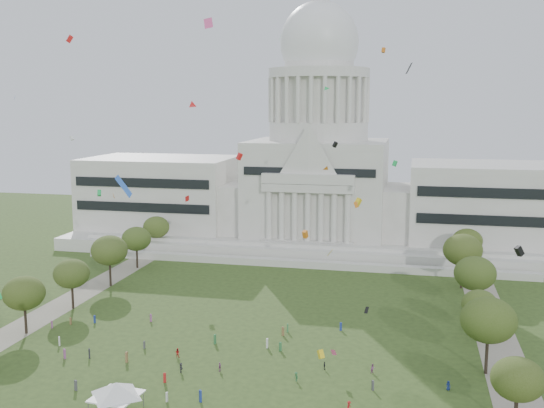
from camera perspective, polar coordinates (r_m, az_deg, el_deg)
name	(u,v)px	position (r m, az deg, el deg)	size (l,w,h in m)	color
ground	(211,393)	(107.77, -5.48, -16.48)	(400.00, 400.00, 0.00)	#31461B
capitol	(318,177)	(209.57, 4.12, 2.40)	(160.00, 64.50, 91.30)	beige
path_left	(48,313)	(152.70, -19.42, -9.17)	(8.00, 160.00, 0.04)	gray
path_right	(500,348)	(131.88, 19.73, -12.09)	(8.00, 160.00, 0.04)	gray
row_tree_r_1	(518,379)	(99.64, 21.17, -14.45)	(7.58, 7.58, 10.78)	black
row_tree_l_2	(24,293)	(138.57, -21.35, -7.46)	(8.42, 8.42, 11.97)	black
row_tree_r_2	(489,320)	(116.45, 18.84, -9.83)	(9.55, 9.55, 13.58)	black
row_tree_l_3	(71,274)	(151.65, -17.54, -5.97)	(8.12, 8.12, 11.55)	black
row_tree_r_3	(480,304)	(133.40, 18.11, -8.55)	(7.01, 7.01, 9.98)	black
row_tree_l_4	(109,250)	(167.10, -14.38, -4.05)	(9.29, 9.29, 13.21)	black
row_tree_r_4	(475,273)	(147.73, 17.74, -5.94)	(9.19, 9.19, 13.06)	black
row_tree_l_5	(136,239)	(184.10, -12.06, -3.08)	(8.33, 8.33, 11.85)	black
row_tree_r_5	(463,250)	(166.99, 16.73, -3.97)	(9.82, 9.82, 13.96)	black
row_tree_l_6	(156,227)	(201.01, -10.34, -2.05)	(8.19, 8.19, 11.64)	black
row_tree_r_6	(467,241)	(184.96, 17.10, -3.19)	(8.42, 8.42, 11.97)	black
event_tent	(116,389)	(102.03, -13.81, -15.81)	(10.11, 10.11, 5.05)	#4C4C4C
person_0	(448,385)	(111.59, 15.52, -15.40)	(0.77, 0.50, 1.58)	navy
person_2	(373,368)	(115.18, 9.02, -14.36)	(0.81, 0.50, 1.67)	#994C8C
person_3	(296,377)	(110.94, 2.17, -15.21)	(1.04, 0.54, 1.62)	#33723F
person_4	(220,367)	(114.94, -4.70, -14.34)	(0.94, 0.51, 1.61)	#994C8C
person_5	(181,368)	(115.16, -8.16, -14.32)	(1.63, 0.65, 1.76)	#4C4C51
person_8	(177,353)	(121.60, -8.47, -13.04)	(0.84, 0.52, 1.73)	#B21E1E
person_9	(349,406)	(101.80, 6.92, -17.57)	(1.10, 0.57, 1.71)	#B21E1E
person_10	(324,366)	(115.59, 4.73, -14.24)	(0.85, 0.46, 1.45)	#26262B
distant_crowd	(161,350)	(123.10, -9.88, -12.78)	(67.66, 39.22, 1.95)	#33723F
kite_swarm	(234,202)	(108.13, -3.40, 0.19)	(87.38, 107.97, 60.04)	orange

